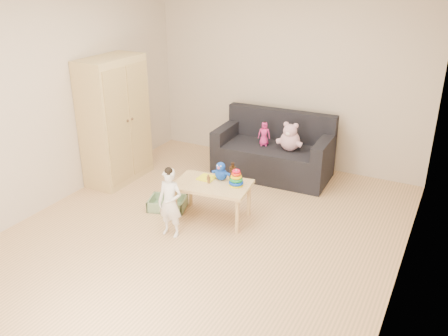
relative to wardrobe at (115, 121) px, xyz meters
The scene contains 13 objects.
room 1.92m from the wardrobe, 19.32° to the right, with size 4.50×4.50×4.50m.
wardrobe is the anchor object (origin of this frame).
sofa 2.19m from the wardrobe, 30.25° to the left, with size 1.55×0.78×0.44m, color black.
play_table 1.82m from the wardrobe, 13.21° to the right, with size 0.84×0.53×0.44m, color #E8C97F.
storage_bin 1.39m from the wardrobe, 21.98° to the right, with size 0.43×0.33×0.13m, color gray, non-canonical shape.
toddler 1.77m from the wardrobe, 32.26° to the right, with size 0.28×0.19×0.75m, color white.
pink_bear 2.32m from the wardrobe, 26.02° to the left, with size 0.28×0.24×0.33m, color #D9A0B3, non-canonical shape.
doll 1.99m from the wardrobe, 30.99° to the left, with size 0.16×0.11×0.32m, color #DB297F.
ring_stacker 1.99m from the wardrobe, ahead, with size 0.17×0.17×0.19m.
brown_bottle 1.87m from the wardrobe, ahead, with size 0.07×0.07×0.21m.
blue_plush 1.75m from the wardrobe, ahead, with size 0.18×0.14×0.22m, color blue, non-canonical shape.
wooden_figure 1.72m from the wardrobe, 14.09° to the right, with size 0.04×0.04×0.11m, color brown, non-canonical shape.
yellow_book 1.63m from the wardrobe, 11.01° to the right, with size 0.19×0.19×0.01m, color #FFF91A.
Camera 1 is at (2.27, -3.99, 2.71)m, focal length 38.00 mm.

